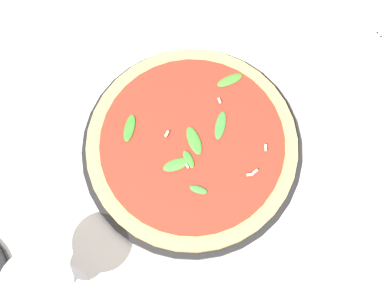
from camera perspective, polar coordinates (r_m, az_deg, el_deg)
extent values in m
plane|color=silver|center=(0.86, -0.05, -2.04)|extent=(6.00, 6.00, 0.00)
cylinder|color=black|center=(0.86, 0.00, -0.50)|extent=(0.35, 0.35, 0.01)
cylinder|color=tan|center=(0.84, 0.00, -0.19)|extent=(0.33, 0.33, 0.02)
cylinder|color=#A82D1E|center=(0.83, 0.00, 0.06)|extent=(0.29, 0.29, 0.01)
ellipsoid|color=#448C34|center=(0.82, -1.74, -2.23)|extent=(0.04, 0.04, 0.01)
ellipsoid|color=#47812F|center=(0.87, 4.04, 6.81)|extent=(0.05, 0.03, 0.01)
ellipsoid|color=#3F8D30|center=(0.82, -0.41, -1.61)|extent=(0.02, 0.03, 0.01)
ellipsoid|color=#418337|center=(0.81, 0.69, -4.90)|extent=(0.02, 0.03, 0.01)
ellipsoid|color=#408830|center=(0.83, 0.23, 0.36)|extent=(0.04, 0.05, 0.01)
ellipsoid|color=#3E8937|center=(0.84, 2.85, 2.16)|extent=(0.05, 0.04, 0.01)
ellipsoid|color=#3A8E2E|center=(0.84, -6.68, 1.71)|extent=(0.05, 0.04, 0.01)
cube|color=beige|center=(0.82, 6.72, -2.99)|extent=(0.01, 0.01, 0.01)
cube|color=beige|center=(0.85, 2.93, 4.62)|extent=(0.01, 0.01, 0.01)
cube|color=beige|center=(0.83, -2.79, 0.98)|extent=(0.01, 0.01, 0.01)
cube|color=beige|center=(0.83, 7.85, -0.40)|extent=(0.01, 0.01, 0.01)
cube|color=beige|center=(0.81, -0.53, -2.37)|extent=(0.01, 0.01, 0.00)
cube|color=beige|center=(0.81, 6.18, -3.28)|extent=(0.01, 0.01, 0.01)
cone|color=white|center=(0.73, -15.63, -14.62)|extent=(0.09, 0.09, 0.07)
cube|color=white|center=(0.96, 16.52, 8.35)|extent=(0.15, 0.10, 0.01)
cube|color=silver|center=(0.94, 15.36, 7.50)|extent=(0.13, 0.03, 0.00)
cube|color=silver|center=(0.99, 19.14, 10.46)|extent=(0.02, 0.03, 0.00)
cube|color=silver|center=(1.00, 19.81, 11.61)|extent=(0.04, 0.01, 0.00)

